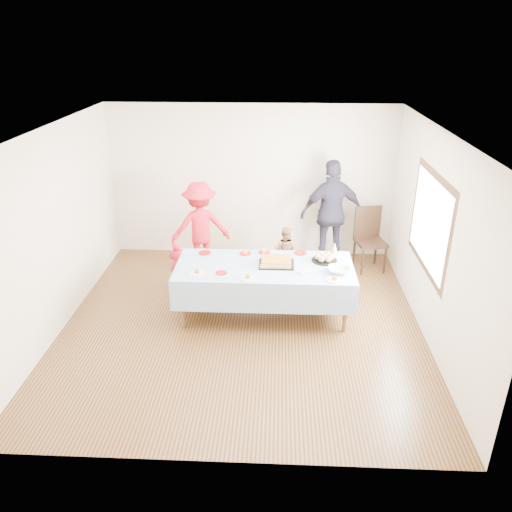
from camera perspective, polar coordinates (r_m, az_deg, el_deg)
The scene contains 22 objects.
ground at distance 7.17m, azimuth -1.58°, elevation -7.68°, with size 5.00×5.00×0.00m, color #402512.
room_walls at distance 6.40m, azimuth -1.27°, elevation 5.87°, with size 5.04×5.04×2.72m.
party_table at distance 7.04m, azimuth 0.98°, elevation -1.52°, with size 2.50×1.10×0.78m.
birthday_cake at distance 7.04m, azimuth 2.34°, elevation -0.68°, with size 0.49×0.38×0.09m.
rolls_tray at distance 7.21m, azimuth 7.83°, elevation -0.22°, with size 0.36×0.36×0.11m.
punch_bowl at distance 6.90m, azimuth 9.46°, elevation -1.61°, with size 0.30×0.30×0.07m, color silver.
party_hat at distance 7.45m, azimuth 8.95°, elevation 0.89°, with size 0.11×0.11×0.18m, color white.
fork_pile at distance 6.81m, azimuth 5.60°, elevation -1.78°, with size 0.24×0.18×0.07m, color white, non-canonical shape.
plate_red_far_a at distance 7.44m, azimuth -5.87°, elevation 0.36°, with size 0.19×0.19×0.01m, color #B80D0F.
plate_red_far_b at distance 7.39m, azimuth -1.22°, elevation 0.30°, with size 0.18×0.18×0.01m, color #B80D0F.
plate_red_far_c at distance 7.42m, azimuth 0.96°, elevation 0.41°, with size 0.18×0.18×0.01m, color #B80D0F.
plate_red_far_d at distance 7.43m, azimuth 5.09°, elevation 0.34°, with size 0.19×0.19×0.01m, color #B80D0F.
plate_red_near at distance 6.82m, azimuth -3.98°, elevation -1.93°, with size 0.16×0.16×0.01m, color #B80D0F.
plate_white_left at distance 6.84m, azimuth -6.77°, elevation -1.97°, with size 0.20×0.20×0.01m, color white.
plate_white_mid at distance 6.66m, azimuth -0.94°, elevation -2.55°, with size 0.20×0.20×0.01m, color white.
plate_white_right at distance 6.70m, azimuth 8.94°, elevation -2.71°, with size 0.22×0.22×0.01m, color white.
dining_chair at distance 8.76m, azimuth 12.80°, elevation 2.35°, with size 0.56×0.56×1.08m.
toddler_left at distance 8.12m, azimuth -8.96°, elevation -0.85°, with size 0.27×0.18×0.75m, color red.
toddler_mid at distance 7.84m, azimuth -6.04°, elevation -1.68°, with size 0.37×0.24×0.75m, color #267338.
toddler_right at distance 8.43m, azimuth 3.35°, elevation 0.67°, with size 0.40×0.31×0.83m, color #B07952.
adult_left at distance 8.49m, azimuth -6.38°, elevation 3.35°, with size 1.00×0.57×1.55m, color red.
adult_right at distance 8.69m, azimuth 8.65°, elevation 4.86°, with size 1.09×0.45×1.86m, color #302D3E.
Camera 1 is at (0.48, -6.04, 3.82)m, focal length 35.00 mm.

